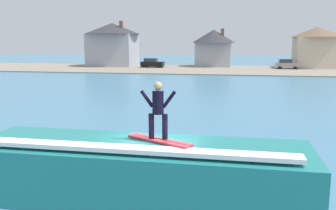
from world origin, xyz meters
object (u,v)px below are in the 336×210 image
(surfer, at_px, (158,107))
(car_near_shore, at_px, (152,63))
(house_with_chimney, at_px, (113,42))
(house_gabled_white, at_px, (317,46))
(wave_crest, at_px, (138,170))
(surfboard, at_px, (159,140))
(house_small_cottage, at_px, (214,45))
(car_far_shore, at_px, (287,64))

(surfer, bearing_deg, car_near_shore, 103.71)
(house_with_chimney, height_order, house_gabled_white, house_with_chimney)
(wave_crest, bearing_deg, surfer, -15.26)
(surfboard, distance_m, house_gabled_white, 62.54)
(wave_crest, height_order, surfboard, surfboard)
(surfboard, xyz_separation_m, house_gabled_white, (16.00, 60.42, 2.23))
(house_gabled_white, xyz_separation_m, house_small_cottage, (-18.71, 0.41, 0.12))
(house_with_chimney, distance_m, house_small_cottage, 19.74)
(car_near_shore, xyz_separation_m, house_with_chimney, (-8.71, 3.05, 3.89))
(surfer, bearing_deg, house_small_cottage, 92.51)
(surfer, xyz_separation_m, house_small_cottage, (-2.67, 60.79, 1.40))
(surfboard, height_order, house_gabled_white, house_gabled_white)
(surfer, height_order, house_small_cottage, house_small_cottage)
(car_near_shore, bearing_deg, house_gabled_white, 8.86)
(car_far_shore, bearing_deg, house_gabled_white, 33.83)
(car_far_shore, bearing_deg, wave_crest, -101.13)
(surfer, relative_size, car_far_shore, 0.42)
(car_near_shore, relative_size, car_far_shore, 1.07)
(surfer, distance_m, car_near_shore, 57.42)
(car_far_shore, distance_m, house_gabled_white, 7.44)
(house_small_cottage, bearing_deg, house_gabled_white, -1.27)
(house_gabled_white, height_order, house_small_cottage, house_gabled_white)
(wave_crest, bearing_deg, car_near_shore, 103.11)
(house_with_chimney, bearing_deg, wave_crest, -69.73)
(wave_crest, height_order, car_far_shore, wave_crest)
(surfer, relative_size, house_small_cottage, 0.20)
(car_near_shore, height_order, house_small_cottage, house_small_cottage)
(house_with_chimney, bearing_deg, surfboard, -69.21)
(car_near_shore, relative_size, house_gabled_white, 0.44)
(surfboard, relative_size, surfer, 1.25)
(wave_crest, relative_size, surfboard, 4.91)
(surfer, relative_size, house_with_chimney, 0.15)
(car_near_shore, bearing_deg, wave_crest, -76.89)
(wave_crest, bearing_deg, car_far_shore, 78.87)
(car_near_shore, bearing_deg, surfboard, -76.27)
(surfboard, distance_m, house_small_cottage, 60.94)
(surfboard, xyz_separation_m, car_far_shore, (10.42, 56.68, -0.97))
(car_far_shore, xyz_separation_m, house_small_cottage, (-13.12, 4.16, 3.31))
(house_gabled_white, relative_size, house_small_cottage, 1.15)
(surfboard, bearing_deg, house_small_cottage, 92.55)
(car_far_shore, bearing_deg, house_small_cottage, 162.43)
(wave_crest, bearing_deg, house_gabled_white, 74.50)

